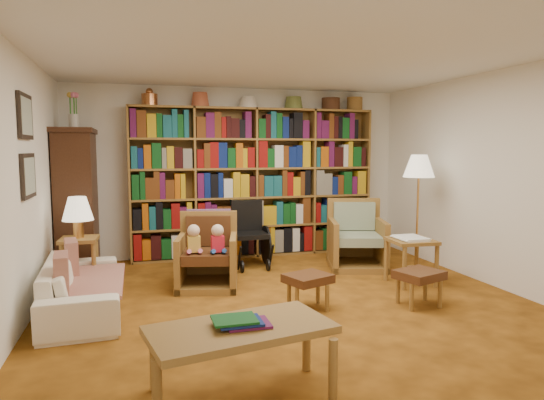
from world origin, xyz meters
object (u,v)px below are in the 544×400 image
object	(u,v)px
armchair_sage	(354,241)
coffee_table	(241,334)
armchair_leather	(206,255)
footstool_a	(308,281)
wheelchair	(249,236)
floor_lamp	(419,171)
sofa	(82,286)
side_table_lamp	(79,252)
footstool_b	(419,277)
side_table_papers	(411,246)

from	to	relation	value
armchair_sage	coffee_table	world-z (taller)	armchair_sage
armchair_leather	footstool_a	size ratio (longest dim) A/B	1.68
wheelchair	floor_lamp	xyz separation A→B (m)	(2.10, -0.82, 0.91)
sofa	footstool_a	size ratio (longest dim) A/B	3.35
side_table_lamp	footstool_a	bearing A→B (deg)	-30.42
footstool_a	floor_lamp	bearing A→B (deg)	30.35
floor_lamp	coffee_table	distance (m)	4.06
footstool_b	armchair_sage	bearing A→B (deg)	87.22
floor_lamp	coffee_table	size ratio (longest dim) A/B	1.22
footstool_a	armchair_leather	bearing A→B (deg)	127.11
armchair_leather	footstool_a	xyz separation A→B (m)	(0.86, -1.14, -0.07)
side_table_papers	footstool_a	distance (m)	1.59
sofa	floor_lamp	size ratio (longest dim) A/B	1.14
floor_lamp	footstool_a	world-z (taller)	floor_lamp
coffee_table	side_table_papers	bearing A→B (deg)	39.45
side_table_papers	footstool_a	world-z (taller)	side_table_papers
sofa	side_table_lamp	bearing A→B (deg)	4.12
armchair_sage	floor_lamp	xyz separation A→B (m)	(0.73, -0.39, 0.97)
wheelchair	footstool_b	xyz separation A→B (m)	(1.29, -2.16, -0.11)
footstool_a	armchair_sage	bearing A→B (deg)	51.47
armchair_sage	side_table_lamp	bearing A→B (deg)	-176.82
armchair_sage	side_table_papers	distance (m)	1.03
sofa	armchair_leather	size ratio (longest dim) A/B	1.99
sofa	wheelchair	size ratio (longest dim) A/B	1.93
floor_lamp	footstool_a	bearing A→B (deg)	-149.65
armchair_sage	footstool_a	size ratio (longest dim) A/B	1.83
side_table_papers	coffee_table	size ratio (longest dim) A/B	0.45
sofa	coffee_table	xyz separation A→B (m)	(1.16, -2.05, 0.17)
armchair_leather	side_table_lamp	bearing A→B (deg)	172.08
armchair_sage	side_table_papers	bearing A→B (deg)	-74.51
floor_lamp	wheelchair	bearing A→B (deg)	158.62
armchair_sage	floor_lamp	bearing A→B (deg)	-28.21
wheelchair	sofa	bearing A→B (deg)	-144.79
coffee_table	floor_lamp	bearing A→B (deg)	41.99
floor_lamp	side_table_papers	size ratio (longest dim) A/B	2.68
side_table_lamp	footstool_b	world-z (taller)	side_table_lamp
side_table_papers	footstool_a	size ratio (longest dim) A/B	1.10
wheelchair	footstool_a	world-z (taller)	wheelchair
side_table_lamp	footstool_a	world-z (taller)	side_table_lamp
armchair_leather	wheelchair	xyz separation A→B (m)	(0.70, 0.82, 0.05)
wheelchair	floor_lamp	bearing A→B (deg)	-21.38
sofa	footstool_b	bearing A→B (deg)	-105.67
armchair_leather	wheelchair	bearing A→B (deg)	49.37
armchair_leather	coffee_table	size ratio (longest dim) A/B	0.70
side_table_papers	footstool_b	distance (m)	0.84
armchair_sage	footstool_a	world-z (taller)	armchair_sage
wheelchair	side_table_papers	world-z (taller)	wheelchair
armchair_sage	wheelchair	bearing A→B (deg)	162.54
armchair_leather	armchair_sage	world-z (taller)	armchair_sage
armchair_leather	footstool_a	distance (m)	1.43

